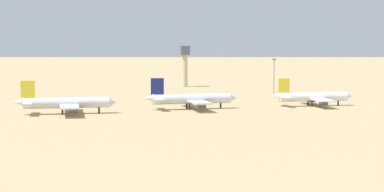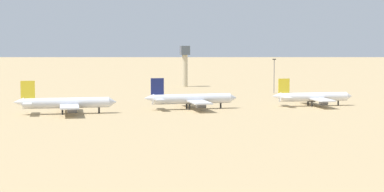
{
  "view_description": "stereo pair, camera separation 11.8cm",
  "coord_description": "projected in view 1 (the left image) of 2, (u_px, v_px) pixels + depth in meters",
  "views": [
    {
      "loc": [
        -59.02,
        -254.41,
        28.68
      ],
      "look_at": [
        -1.36,
        -0.45,
        6.0
      ],
      "focal_mm": 62.48,
      "sensor_mm": 36.0,
      "label": 1
    },
    {
      "loc": [
        -58.9,
        -254.44,
        28.68
      ],
      "look_at": [
        -1.36,
        -0.45,
        6.0
      ],
      "focal_mm": 62.48,
      "sensor_mm": 36.0,
      "label": 2
    }
  ],
  "objects": [
    {
      "name": "ridge_east",
      "position": [
        233.0,
        25.0,
        1375.02
      ],
      "size": [
        249.43,
        235.0,
        110.69
      ],
      "primitive_type": "pyramid",
      "rotation": [
        0.0,
        0.0,
        -0.1
      ],
      "color": "slate",
      "rests_on": "ground"
    },
    {
      "name": "control_tower",
      "position": [
        185.0,
        62.0,
        391.85
      ],
      "size": [
        5.2,
        5.2,
        24.12
      ],
      "color": "#C6B793",
      "rests_on": "ground"
    },
    {
      "name": "parked_jet_navy_3",
      "position": [
        191.0,
        99.0,
        268.82
      ],
      "size": [
        38.58,
        32.32,
        12.77
      ],
      "rotation": [
        0.0,
        0.0,
        0.02
      ],
      "color": "silver",
      "rests_on": "ground"
    },
    {
      "name": "ridge_far_east",
      "position": [
        363.0,
        29.0,
        1430.88
      ],
      "size": [
        426.45,
        378.72,
        96.82
      ],
      "primitive_type": "pyramid",
      "rotation": [
        0.0,
        0.0,
        -0.13
      ],
      "color": "slate",
      "rests_on": "ground"
    },
    {
      "name": "parked_jet_yellow_4",
      "position": [
        312.0,
        97.0,
        281.38
      ],
      "size": [
        35.67,
        29.91,
        11.8
      ],
      "rotation": [
        0.0,
        0.0,
        -0.03
      ],
      "color": "white",
      "rests_on": "ground"
    },
    {
      "name": "light_pole_mid",
      "position": [
        274.0,
        74.0,
        347.08
      ],
      "size": [
        1.8,
        0.5,
        17.91
      ],
      "color": "#59595E",
      "rests_on": "ground"
    },
    {
      "name": "parked_jet_yellow_2",
      "position": [
        65.0,
        103.0,
        251.93
      ],
      "size": [
        38.61,
        32.37,
        12.77
      ],
      "rotation": [
        0.0,
        0.0,
        -0.03
      ],
      "color": "silver",
      "rests_on": "ground"
    },
    {
      "name": "ridge_center",
      "position": [
        64.0,
        18.0,
        1314.81
      ],
      "size": [
        365.99,
        326.03,
        137.72
      ],
      "primitive_type": "pyramid",
      "rotation": [
        0.0,
        0.0,
        0.09
      ],
      "color": "slate",
      "rests_on": "ground"
    },
    {
      "name": "ground",
      "position": [
        195.0,
        111.0,
        262.67
      ],
      "size": [
        4000.0,
        4000.0,
        0.0
      ],
      "primitive_type": "plane",
      "color": "tan"
    }
  ]
}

